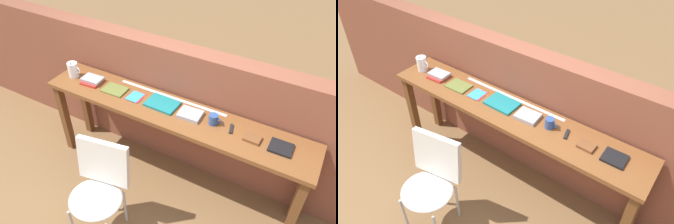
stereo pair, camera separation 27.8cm
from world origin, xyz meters
TOP-DOWN VIEW (x-y plane):
  - ground_plane at (0.00, 0.00)m, footprint 40.00×40.00m
  - brick_wall_back at (0.00, 0.64)m, footprint 6.00×0.20m
  - sideboard at (0.00, 0.30)m, footprint 2.50×0.44m
  - chair_white_moulded at (-0.24, -0.45)m, footprint 0.51×0.52m
  - pitcher_white at (-1.10, 0.30)m, footprint 0.14×0.10m
  - book_stack_leftmost at (-0.88, 0.31)m, footprint 0.20×0.18m
  - magazine_cycling at (-0.60, 0.31)m, footprint 0.22×0.17m
  - pamphlet_pile_colourful at (-0.38, 0.31)m, footprint 0.14×0.16m
  - book_open_centre at (-0.11, 0.34)m, footprint 0.29×0.21m
  - book_grey_hardcover at (0.18, 0.32)m, footprint 0.20×0.17m
  - mug at (0.39, 0.32)m, footprint 0.11×0.08m
  - multitool_folded at (0.54, 0.33)m, footprint 0.05×0.11m
  - leather_journal_brown at (0.73, 0.30)m, footprint 0.13×0.10m
  - book_repair_rightmost at (0.95, 0.31)m, footprint 0.18×0.16m
  - ruler_metal_back_edge at (-0.09, 0.47)m, footprint 1.08×0.03m

SIDE VIEW (x-z plane):
  - ground_plane at x=0.00m, z-range 0.00..0.00m
  - chair_white_moulded at x=-0.24m, z-range 0.08..0.97m
  - brick_wall_back at x=0.00m, z-range 0.00..1.31m
  - sideboard at x=0.00m, z-range 0.30..1.18m
  - ruler_metal_back_edge at x=-0.09m, z-range 0.88..0.88m
  - pamphlet_pile_colourful at x=-0.38m, z-range 0.88..0.89m
  - magazine_cycling at x=-0.60m, z-range 0.88..0.90m
  - multitool_folded at x=0.54m, z-range 0.88..0.90m
  - book_repair_rightmost at x=0.95m, z-range 0.88..0.90m
  - book_open_centre at x=-0.11m, z-range 0.88..0.90m
  - leather_journal_brown at x=0.73m, z-range 0.88..0.90m
  - book_grey_hardcover at x=0.18m, z-range 0.88..0.91m
  - book_stack_leftmost at x=-0.88m, z-range 0.88..0.92m
  - mug at x=0.39m, z-range 0.88..0.97m
  - pitcher_white at x=-1.10m, z-range 0.87..1.05m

